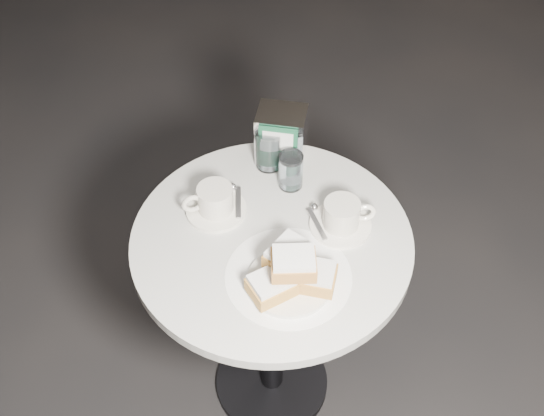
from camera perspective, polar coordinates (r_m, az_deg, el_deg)
The scene contains 9 objects.
ground at distance 2.30m, azimuth -0.02°, elevation -14.47°, with size 7.00×7.00×0.00m, color black.
cafe_table at distance 1.84m, azimuth -0.02°, elevation -6.44°, with size 0.70×0.70×0.74m.
sugar_spill at distance 1.61m, azimuth 1.37°, elevation -5.71°, with size 0.30×0.30×0.00m, color white.
beignet_plate at distance 1.55m, azimuth 1.61°, elevation -5.49°, with size 0.24×0.24×0.13m.
coffee_cup_left at distance 1.72m, azimuth -4.81°, elevation 0.53°, with size 0.20×0.20×0.08m.
coffee_cup_right at distance 1.69m, azimuth 5.87°, elevation -0.74°, with size 0.17×0.17×0.08m.
water_glass_left at distance 1.82m, azimuth -0.24°, elevation 4.98°, with size 0.07×0.07×0.12m.
water_glass_right at distance 1.77m, azimuth 1.58°, elevation 3.11°, with size 0.08×0.08×0.10m.
napkin_dispenser at distance 1.84m, azimuth 0.78°, elevation 6.14°, with size 0.14×0.12×0.15m.
Camera 1 is at (0.04, -1.08, 2.03)m, focal length 45.00 mm.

